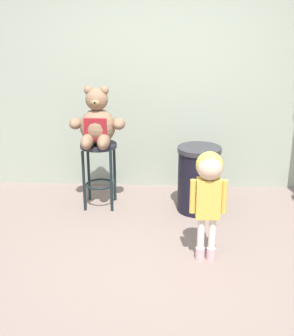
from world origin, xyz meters
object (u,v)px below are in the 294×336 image
object	(u,v)px
teddy_bear	(97,124)
bar_stool_with_teddy	(99,161)
child_walking	(209,183)
trash_bin	(198,179)

from	to	relation	value
teddy_bear	bar_stool_with_teddy	bearing A→B (deg)	90.00
teddy_bear	child_walking	size ratio (longest dim) A/B	0.63
bar_stool_with_teddy	child_walking	bearing A→B (deg)	-45.33
bar_stool_with_teddy	trash_bin	xyz separation A→B (m)	(1.09, -0.08, -0.15)
bar_stool_with_teddy	teddy_bear	size ratio (longest dim) A/B	1.16
bar_stool_with_teddy	child_walking	size ratio (longest dim) A/B	0.73
bar_stool_with_teddy	teddy_bear	bearing A→B (deg)	-90.00
bar_stool_with_teddy	child_walking	distance (m)	1.57
child_walking	trash_bin	xyz separation A→B (m)	(-0.01, 1.03, -0.35)
child_walking	trash_bin	bearing A→B (deg)	122.23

